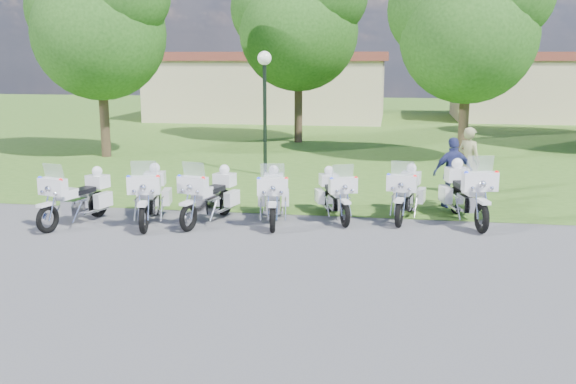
# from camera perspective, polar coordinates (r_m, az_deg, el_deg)

# --- Properties ---
(ground) EXTENTS (100.00, 100.00, 0.00)m
(ground) POSITION_cam_1_polar(r_m,az_deg,el_deg) (12.70, 1.58, -5.38)
(ground) COLOR #56565B
(ground) RESTS_ON ground
(grass_lawn) EXTENTS (100.00, 48.00, 0.01)m
(grass_lawn) POSITION_cam_1_polar(r_m,az_deg,el_deg) (39.24, 6.86, 6.25)
(grass_lawn) COLOR #3E6A21
(grass_lawn) RESTS_ON ground
(motorcycle_0) EXTENTS (1.13, 2.19, 1.50)m
(motorcycle_0) POSITION_cam_1_polar(r_m,az_deg,el_deg) (15.52, -18.21, -0.40)
(motorcycle_0) COLOR black
(motorcycle_0) RESTS_ON ground
(motorcycle_1) EXTENTS (1.06, 2.31, 1.57)m
(motorcycle_1) POSITION_cam_1_polar(r_m,az_deg,el_deg) (15.15, -12.13, -0.24)
(motorcycle_1) COLOR black
(motorcycle_1) RESTS_ON ground
(motorcycle_2) EXTENTS (1.10, 2.22, 1.52)m
(motorcycle_2) POSITION_cam_1_polar(r_m,az_deg,el_deg) (14.99, -6.95, -0.27)
(motorcycle_2) COLOR black
(motorcycle_2) RESTS_ON ground
(motorcycle_3) EXTENTS (0.96, 2.22, 1.50)m
(motorcycle_3) POSITION_cam_1_polar(r_m,az_deg,el_deg) (14.86, -1.32, -0.33)
(motorcycle_3) COLOR black
(motorcycle_3) RESTS_ON ground
(motorcycle_4) EXTENTS (1.13, 2.01, 1.41)m
(motorcycle_4) POSITION_cam_1_polar(r_m,az_deg,el_deg) (15.28, 4.23, -0.17)
(motorcycle_4) COLOR black
(motorcycle_4) RESTS_ON ground
(motorcycle_5) EXTENTS (0.97, 2.20, 1.48)m
(motorcycle_5) POSITION_cam_1_polar(r_m,az_deg,el_deg) (15.49, 10.47, -0.05)
(motorcycle_5) COLOR black
(motorcycle_5) RESTS_ON ground
(motorcycle_6) EXTENTS (1.16, 2.46, 1.68)m
(motorcycle_6) POSITION_cam_1_polar(r_m,az_deg,el_deg) (15.47, 15.61, 0.00)
(motorcycle_6) COLOR black
(motorcycle_6) RESTS_ON ground
(lamp_post) EXTENTS (0.44, 0.44, 3.97)m
(lamp_post) POSITION_cam_1_polar(r_m,az_deg,el_deg) (20.62, -2.09, 9.76)
(lamp_post) COLOR black
(lamp_post) RESTS_ON ground
(tree_0) EXTENTS (5.81, 4.96, 7.74)m
(tree_0) POSITION_cam_1_polar(r_m,az_deg,el_deg) (25.74, -16.53, 14.40)
(tree_0) COLOR #38281C
(tree_0) RESTS_ON ground
(tree_1) EXTENTS (6.13, 5.23, 8.17)m
(tree_1) POSITION_cam_1_polar(r_m,az_deg,el_deg) (29.09, 0.87, 15.07)
(tree_1) COLOR #38281C
(tree_1) RESTS_ON ground
(tree_2) EXTENTS (5.69, 4.85, 7.58)m
(tree_2) POSITION_cam_1_polar(r_m,az_deg,el_deg) (24.30, 15.69, 14.38)
(tree_2) COLOR #38281C
(tree_2) RESTS_ON ground
(building_west) EXTENTS (14.56, 8.32, 4.10)m
(building_west) POSITION_cam_1_polar(r_m,az_deg,el_deg) (40.77, -1.58, 9.45)
(building_west) COLOR #C6B58F
(building_west) RESTS_ON ground
(building_east) EXTENTS (11.44, 7.28, 4.10)m
(building_east) POSITION_cam_1_polar(r_m,az_deg,el_deg) (43.10, 22.05, 8.73)
(building_east) COLOR #C6B58F
(building_east) RESTS_ON ground
(bystander_a) EXTENTS (0.82, 0.80, 1.90)m
(bystander_a) POSITION_cam_1_polar(r_m,az_deg,el_deg) (18.46, 15.77, 2.64)
(bystander_a) COLOR tan
(bystander_a) RESTS_ON ground
(bystander_c) EXTENTS (1.14, 0.75, 1.80)m
(bystander_c) POSITION_cam_1_polar(r_m,az_deg,el_deg) (16.80, 14.46, 1.66)
(bystander_c) COLOR navy
(bystander_c) RESTS_ON ground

